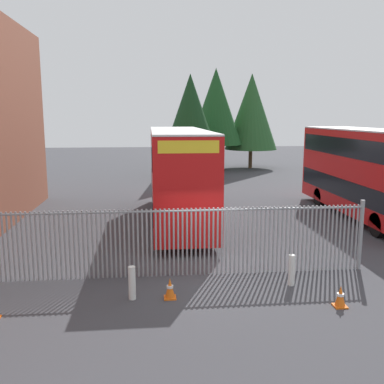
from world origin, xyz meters
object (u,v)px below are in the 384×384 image
Objects in this scene: double_decker_bus_behind_fence_left at (367,170)px; traffic_cone_mid_forecourt at (170,288)px; double_decker_bus_near_gate at (178,172)px; traffic_cone_by_gate at (340,296)px; bollard_center_front at (292,270)px; bollard_near_left at (132,283)px.

double_decker_bus_behind_fence_left is 13.53m from traffic_cone_mid_forecourt.
double_decker_bus_near_gate is 10.63m from traffic_cone_by_gate.
bollard_center_front is at bearing -70.68° from double_decker_bus_near_gate.
double_decker_bus_near_gate is 18.32× the size of traffic_cone_by_gate.
double_decker_bus_near_gate reaches higher than bollard_center_front.
bollard_center_front is 3.75m from traffic_cone_mid_forecourt.
double_decker_bus_behind_fence_left reaches higher than bollard_center_front.
double_decker_bus_behind_fence_left is at bearing 37.77° from bollard_near_left.
traffic_cone_mid_forecourt is (1.05, -0.05, -0.19)m from bollard_near_left.
traffic_cone_by_gate and traffic_cone_mid_forecourt have the same top height.
traffic_cone_by_gate is (0.82, -1.58, -0.19)m from bollard_center_front.
double_decker_bus_near_gate reaches higher than bollard_near_left.
double_decker_bus_near_gate is 11.38× the size of bollard_near_left.
traffic_cone_by_gate is at bearing -120.07° from double_decker_bus_behind_fence_left.
double_decker_bus_behind_fence_left is 18.32× the size of traffic_cone_mid_forecourt.
traffic_cone_by_gate is at bearing -12.35° from traffic_cone_mid_forecourt.
double_decker_bus_behind_fence_left is (9.30, -0.05, 0.00)m from double_decker_bus_near_gate.
bollard_center_front is at bearing -128.40° from double_decker_bus_behind_fence_left.
double_decker_bus_behind_fence_left is 11.38× the size of bollard_near_left.
bollard_near_left is 5.66m from traffic_cone_by_gate.
bollard_near_left is at bearing -173.42° from bollard_center_front.
bollard_near_left is at bearing 177.46° from traffic_cone_mid_forecourt.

